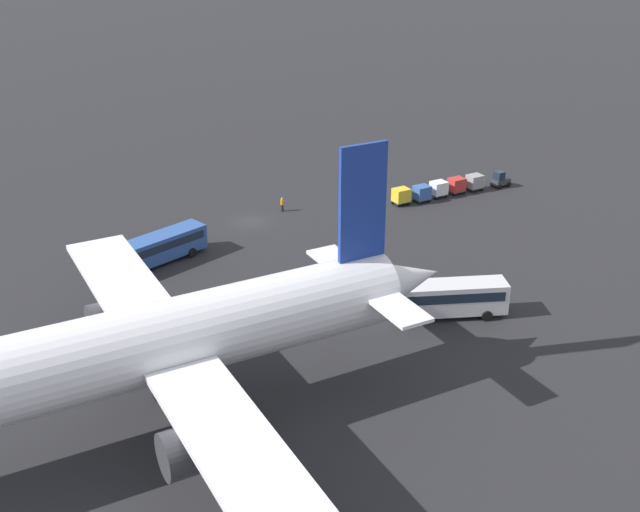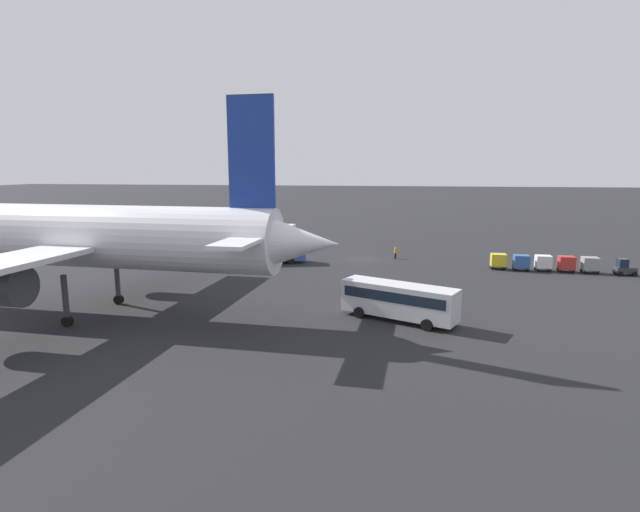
{
  "view_description": "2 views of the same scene",
  "coord_description": "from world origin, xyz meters",
  "px_view_note": "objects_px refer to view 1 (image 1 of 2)",
  "views": [
    {
      "loc": [
        37.42,
        78.91,
        35.83
      ],
      "look_at": [
        2.4,
        19.98,
        4.09
      ],
      "focal_mm": 45.0,
      "sensor_mm": 36.0,
      "label": 1
    },
    {
      "loc": [
        -5.74,
        72.78,
        13.38
      ],
      "look_at": [
        3.65,
        16.46,
        3.24
      ],
      "focal_mm": 28.0,
      "sensor_mm": 36.0,
      "label": 2
    }
  ],
  "objects_px": {
    "cargo_cart_white": "(439,188)",
    "shuttle_bus_far": "(449,296)",
    "cargo_cart_grey": "(475,182)",
    "cargo_cart_red": "(457,185)",
    "cargo_cart_blue": "(422,193)",
    "airplane": "(147,346)",
    "shuttle_bus_near": "(157,247)",
    "cargo_cart_yellow": "(401,195)",
    "baggage_tug": "(500,180)",
    "worker_person": "(282,204)"
  },
  "relations": [
    {
      "from": "shuttle_bus_far",
      "to": "cargo_cart_yellow",
      "type": "height_order",
      "value": "shuttle_bus_far"
    },
    {
      "from": "baggage_tug",
      "to": "shuttle_bus_near",
      "type": "bearing_deg",
      "value": -3.64
    },
    {
      "from": "airplane",
      "to": "shuttle_bus_near",
      "type": "xyz_separation_m",
      "value": [
        -10.23,
        -27.03,
        -5.36
      ]
    },
    {
      "from": "baggage_tug",
      "to": "cargo_cart_yellow",
      "type": "distance_m",
      "value": 15.04
    },
    {
      "from": "worker_person",
      "to": "cargo_cart_blue",
      "type": "bearing_deg",
      "value": 159.87
    },
    {
      "from": "airplane",
      "to": "shuttle_bus_far",
      "type": "height_order",
      "value": "airplane"
    },
    {
      "from": "cargo_cart_blue",
      "to": "worker_person",
      "type": "bearing_deg",
      "value": -20.13
    },
    {
      "from": "cargo_cart_yellow",
      "to": "cargo_cart_blue",
      "type": "bearing_deg",
      "value": 168.88
    },
    {
      "from": "cargo_cart_grey",
      "to": "cargo_cart_yellow",
      "type": "height_order",
      "value": "same"
    },
    {
      "from": "cargo_cart_grey",
      "to": "cargo_cart_red",
      "type": "relative_size",
      "value": 1.0
    },
    {
      "from": "shuttle_bus_near",
      "to": "baggage_tug",
      "type": "xyz_separation_m",
      "value": [
        -46.74,
        0.48,
        -0.89
      ]
    },
    {
      "from": "cargo_cart_red",
      "to": "cargo_cart_yellow",
      "type": "bearing_deg",
      "value": -3.28
    },
    {
      "from": "airplane",
      "to": "cargo_cart_yellow",
      "type": "bearing_deg",
      "value": -143.81
    },
    {
      "from": "shuttle_bus_near",
      "to": "worker_person",
      "type": "height_order",
      "value": "shuttle_bus_near"
    },
    {
      "from": "cargo_cart_red",
      "to": "cargo_cart_white",
      "type": "distance_m",
      "value": 2.79
    },
    {
      "from": "cargo_cart_grey",
      "to": "cargo_cart_white",
      "type": "height_order",
      "value": "same"
    },
    {
      "from": "worker_person",
      "to": "cargo_cart_white",
      "type": "distance_m",
      "value": 20.13
    },
    {
      "from": "cargo_cart_grey",
      "to": "cargo_cart_white",
      "type": "bearing_deg",
      "value": -3.88
    },
    {
      "from": "cargo_cart_grey",
      "to": "cargo_cart_blue",
      "type": "bearing_deg",
      "value": -1.28
    },
    {
      "from": "shuttle_bus_near",
      "to": "cargo_cart_red",
      "type": "bearing_deg",
      "value": 165.18
    },
    {
      "from": "airplane",
      "to": "cargo_cart_white",
      "type": "distance_m",
      "value": 55.28
    },
    {
      "from": "cargo_cart_red",
      "to": "cargo_cart_white",
      "type": "xyz_separation_m",
      "value": [
        2.79,
        -0.12,
        0.0
      ]
    },
    {
      "from": "shuttle_bus_near",
      "to": "cargo_cart_red",
      "type": "distance_m",
      "value": 40.13
    },
    {
      "from": "cargo_cart_red",
      "to": "cargo_cart_blue",
      "type": "distance_m",
      "value": 5.58
    },
    {
      "from": "cargo_cart_white",
      "to": "cargo_cart_yellow",
      "type": "xyz_separation_m",
      "value": [
        5.58,
        -0.36,
        0.0
      ]
    },
    {
      "from": "cargo_cart_red",
      "to": "cargo_cart_blue",
      "type": "height_order",
      "value": "same"
    },
    {
      "from": "shuttle_bus_near",
      "to": "cargo_cart_blue",
      "type": "height_order",
      "value": "shuttle_bus_near"
    },
    {
      "from": "baggage_tug",
      "to": "cargo_cart_grey",
      "type": "xyz_separation_m",
      "value": [
        3.82,
        -0.6,
        0.25
      ]
    },
    {
      "from": "cargo_cart_blue",
      "to": "cargo_cart_yellow",
      "type": "relative_size",
      "value": 1.0
    },
    {
      "from": "cargo_cart_grey",
      "to": "cargo_cart_blue",
      "type": "xyz_separation_m",
      "value": [
        8.36,
        -0.19,
        0.0
      ]
    },
    {
      "from": "shuttle_bus_far",
      "to": "cargo_cart_yellow",
      "type": "xyz_separation_m",
      "value": [
        -12.89,
        -25.14,
        -0.77
      ]
    },
    {
      "from": "baggage_tug",
      "to": "cargo_cart_red",
      "type": "height_order",
      "value": "baggage_tug"
    },
    {
      "from": "airplane",
      "to": "worker_person",
      "type": "relative_size",
      "value": 28.13
    },
    {
      "from": "airplane",
      "to": "cargo_cart_red",
      "type": "height_order",
      "value": "airplane"
    },
    {
      "from": "cargo_cart_white",
      "to": "cargo_cart_yellow",
      "type": "relative_size",
      "value": 1.0
    },
    {
      "from": "shuttle_bus_far",
      "to": "cargo_cart_red",
      "type": "xyz_separation_m",
      "value": [
        -21.26,
        -24.66,
        -0.77
      ]
    },
    {
      "from": "shuttle_bus_far",
      "to": "cargo_cart_white",
      "type": "relative_size",
      "value": 5.12
    },
    {
      "from": "shuttle_bus_far",
      "to": "cargo_cart_blue",
      "type": "bearing_deg",
      "value": -98.03
    },
    {
      "from": "cargo_cart_white",
      "to": "airplane",
      "type": "bearing_deg",
      "value": 30.06
    },
    {
      "from": "shuttle_bus_near",
      "to": "cargo_cart_yellow",
      "type": "relative_size",
      "value": 5.53
    },
    {
      "from": "cargo_cart_white",
      "to": "cargo_cart_red",
      "type": "bearing_deg",
      "value": 177.49
    },
    {
      "from": "cargo_cart_white",
      "to": "cargo_cart_yellow",
      "type": "height_order",
      "value": "same"
    },
    {
      "from": "airplane",
      "to": "shuttle_bus_far",
      "type": "relative_size",
      "value": 4.64
    },
    {
      "from": "worker_person",
      "to": "cargo_cart_red",
      "type": "height_order",
      "value": "cargo_cart_red"
    },
    {
      "from": "shuttle_bus_near",
      "to": "baggage_tug",
      "type": "distance_m",
      "value": 46.75
    },
    {
      "from": "cargo_cart_white",
      "to": "shuttle_bus_far",
      "type": "bearing_deg",
      "value": 53.3
    },
    {
      "from": "shuttle_bus_far",
      "to": "cargo_cart_white",
      "type": "distance_m",
      "value": 30.91
    },
    {
      "from": "airplane",
      "to": "cargo_cart_red",
      "type": "relative_size",
      "value": 23.76
    },
    {
      "from": "shuttle_bus_near",
      "to": "cargo_cart_grey",
      "type": "relative_size",
      "value": 5.53
    },
    {
      "from": "worker_person",
      "to": "airplane",
      "type": "bearing_deg",
      "value": 49.69
    }
  ]
}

